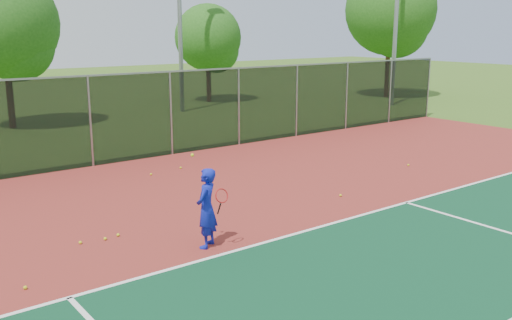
{
  "coord_description": "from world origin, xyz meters",
  "views": [
    {
      "loc": [
        -9.86,
        -6.06,
        4.52
      ],
      "look_at": [
        -1.47,
        5.0,
        1.3
      ],
      "focal_mm": 40.0,
      "sensor_mm": 36.0,
      "label": 1
    }
  ],
  "objects": [
    {
      "name": "ground",
      "position": [
        0.0,
        0.0,
        0.0
      ],
      "size": [
        120.0,
        120.0,
        0.0
      ],
      "primitive_type": "plane",
      "color": "#365B1A",
      "rests_on": "ground"
    },
    {
      "name": "fence_back",
      "position": [
        0.0,
        12.0,
        1.56
      ],
      "size": [
        30.0,
        0.06,
        3.03
      ],
      "color": "black",
      "rests_on": "court_apron"
    },
    {
      "name": "practice_ball_5",
      "position": [
        -5.42,
        5.22,
        0.06
      ],
      "size": [
        0.07,
        0.07,
        0.07
      ],
      "primitive_type": "sphere",
      "color": "#C9D118",
      "rests_on": "court_apron"
    },
    {
      "name": "practice_ball_4",
      "position": [
        -5.93,
        5.33,
        0.06
      ],
      "size": [
        0.07,
        0.07,
        0.07
      ],
      "primitive_type": "sphere",
      "color": "#C9D118",
      "rests_on": "court_apron"
    },
    {
      "name": "practice_ball_2",
      "position": [
        -5.1,
        5.27,
        0.06
      ],
      "size": [
        0.07,
        0.07,
        0.07
      ],
      "primitive_type": "sphere",
      "color": "#C9D118",
      "rests_on": "court_apron"
    },
    {
      "name": "court_apron",
      "position": [
        0.0,
        2.0,
        0.01
      ],
      "size": [
        30.0,
        20.0,
        0.02
      ],
      "primitive_type": "cube",
      "color": "maroon",
      "rests_on": "ground"
    },
    {
      "name": "tree_back_right",
      "position": [
        20.28,
        19.01,
        5.41
      ],
      "size": [
        5.87,
        5.87,
        8.62
      ],
      "color": "#3C2415",
      "rests_on": "ground"
    },
    {
      "name": "practice_ball_8",
      "position": [
        -2.04,
        9.69,
        0.06
      ],
      "size": [
        0.07,
        0.07,
        0.07
      ],
      "primitive_type": "sphere",
      "color": "#C9D118",
      "rests_on": "court_apron"
    },
    {
      "name": "tree_back_mid",
      "position": [
        9.52,
        24.17,
        3.77
      ],
      "size": [
        4.09,
        4.09,
        6.01
      ],
      "color": "#3C2415",
      "rests_on": "ground"
    },
    {
      "name": "practice_ball_0",
      "position": [
        -7.5,
        3.8,
        0.06
      ],
      "size": [
        0.07,
        0.07,
        0.07
      ],
      "primitive_type": "sphere",
      "color": "#C9D118",
      "rests_on": "court_apron"
    },
    {
      "name": "practice_ball_6",
      "position": [
        5.4,
        5.6,
        0.06
      ],
      "size": [
        0.07,
        0.07,
        0.07
      ],
      "primitive_type": "sphere",
      "color": "#C9D118",
      "rests_on": "court_apron"
    },
    {
      "name": "practice_ball_1",
      "position": [
        1.03,
        4.46,
        0.06
      ],
      "size": [
        0.07,
        0.07,
        0.07
      ],
      "primitive_type": "sphere",
      "color": "#C9D118",
      "rests_on": "court_apron"
    },
    {
      "name": "tennis_player",
      "position": [
        -3.84,
        3.57,
        0.87
      ],
      "size": [
        0.74,
        0.76,
        2.03
      ],
      "color": "#111BA5",
      "rests_on": "court_apron"
    },
    {
      "name": "tree_back_left",
      "position": [
        -2.98,
        21.47,
        4.5
      ],
      "size": [
        4.88,
        4.88,
        7.16
      ],
      "color": "#3C2415",
      "rests_on": "ground"
    },
    {
      "name": "practice_ball_7",
      "position": [
        -0.86,
        9.88,
        0.06
      ],
      "size": [
        0.07,
        0.07,
        0.07
      ],
      "primitive_type": "sphere",
      "color": "#C9D118",
      "rests_on": "court_apron"
    }
  ]
}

